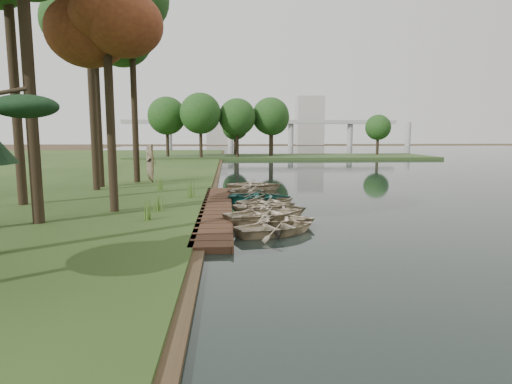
{
  "coord_description": "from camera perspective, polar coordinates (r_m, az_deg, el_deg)",
  "views": [
    {
      "loc": [
        -0.98,
        -22.17,
        4.12
      ],
      "look_at": [
        0.46,
        -0.27,
        1.12
      ],
      "focal_mm": 30.0,
      "sensor_mm": 36.0,
      "label": 1
    }
  ],
  "objects": [
    {
      "name": "rowboat_0",
      "position": [
        17.45,
        2.77,
        -4.5
      ],
      "size": [
        4.11,
        3.53,
        0.72
      ],
      "primitive_type": "imported",
      "rotation": [
        0.0,
        0.0,
        1.93
      ],
      "color": "tan",
      "rests_on": "water"
    },
    {
      "name": "boardwalk",
      "position": [
        22.53,
        -5.28,
        -2.4
      ],
      "size": [
        1.6,
        16.0,
        0.3
      ],
      "primitive_type": "cube",
      "color": "#3A2416",
      "rests_on": "ground"
    },
    {
      "name": "building_a",
      "position": [
        165.17,
        7.14,
        9.41
      ],
      "size": [
        10.0,
        8.0,
        18.0
      ],
      "primitive_type": "cube",
      "color": "#A5A5A0",
      "rests_on": "ground"
    },
    {
      "name": "rowboat_5",
      "position": [
        24.02,
        1.5,
        -1.1
      ],
      "size": [
        4.19,
        3.68,
        0.72
      ],
      "primitive_type": "imported",
      "rotation": [
        0.0,
        0.0,
        1.99
      ],
      "color": "tan",
      "rests_on": "water"
    },
    {
      "name": "ground",
      "position": [
        22.57,
        -1.21,
        -2.73
      ],
      "size": [
        300.0,
        300.0,
        0.0
      ],
      "primitive_type": "plane",
      "color": "#3D2F1D"
    },
    {
      "name": "reeds_1",
      "position": [
        21.69,
        -13.07,
        -1.34
      ],
      "size": [
        0.6,
        0.6,
        0.91
      ],
      "primitive_type": "cone",
      "color": "#3F661E",
      "rests_on": "bank"
    },
    {
      "name": "rowboat_9",
      "position": [
        29.4,
        -0.26,
        0.47
      ],
      "size": [
        3.59,
        2.92,
        0.66
      ],
      "primitive_type": "imported",
      "rotation": [
        0.0,
        0.0,
        1.8
      ],
      "color": "tan",
      "rests_on": "water"
    },
    {
      "name": "reeds_0",
      "position": [
        19.57,
        -14.08,
        -2.21
      ],
      "size": [
        0.6,
        0.6,
        1.0
      ],
      "primitive_type": "cone",
      "color": "#3F661E",
      "rests_on": "bank"
    },
    {
      "name": "rowboat_10",
      "position": [
        31.08,
        -0.25,
        1.03
      ],
      "size": [
        4.16,
        3.07,
        0.83
      ],
      "primitive_type": "imported",
      "rotation": [
        0.0,
        0.0,
        1.52
      ],
      "color": "tan",
      "rests_on": "water"
    },
    {
      "name": "tree_4",
      "position": [
        31.9,
        -21.46,
        20.51
      ],
      "size": [
        4.85,
        4.85,
        13.32
      ],
      "color": "black",
      "rests_on": "bank"
    },
    {
      "name": "rowboat_7",
      "position": [
        26.84,
        -0.05,
        -0.27
      ],
      "size": [
        3.31,
        2.59,
        0.62
      ],
      "primitive_type": "imported",
      "rotation": [
        0.0,
        0.0,
        1.41
      ],
      "color": "tan",
      "rests_on": "water"
    },
    {
      "name": "rowboat_2",
      "position": [
        19.98,
        1.34,
        -2.77
      ],
      "size": [
        4.74,
        4.1,
        0.82
      ],
      "primitive_type": "imported",
      "rotation": [
        0.0,
        0.0,
        1.95
      ],
      "color": "tan",
      "rests_on": "water"
    },
    {
      "name": "rowboat_6",
      "position": [
        25.55,
        0.51,
        -0.51
      ],
      "size": [
        4.21,
        3.39,
        0.77
      ],
      "primitive_type": "imported",
      "rotation": [
        0.0,
        0.0,
        1.36
      ],
      "color": "#297368",
      "rests_on": "water"
    },
    {
      "name": "rowboat_3",
      "position": [
        21.76,
        2.15,
        -2.02
      ],
      "size": [
        3.88,
        3.05,
        0.73
      ],
      "primitive_type": "imported",
      "rotation": [
        0.0,
        0.0,
        1.41
      ],
      "color": "tan",
      "rests_on": "water"
    },
    {
      "name": "rowboat_4",
      "position": [
        22.57,
        1.35,
        -1.68
      ],
      "size": [
        4.01,
        3.33,
        0.72
      ],
      "primitive_type": "imported",
      "rotation": [
        0.0,
        0.0,
        1.85
      ],
      "color": "tan",
      "rests_on": "water"
    },
    {
      "name": "tree_2",
      "position": [
        22.54,
        -19.31,
        19.43
      ],
      "size": [
        3.96,
        3.96,
        10.33
      ],
      "color": "black",
      "rests_on": "bank"
    },
    {
      "name": "rowboat_1",
      "position": [
        18.85,
        2.29,
        -3.48
      ],
      "size": [
        4.0,
        3.06,
        0.77
      ],
      "primitive_type": "imported",
      "rotation": [
        0.0,
        0.0,
        1.46
      ],
      "color": "tan",
      "rests_on": "water"
    },
    {
      "name": "tree_6",
      "position": [
        35.92,
        -16.26,
        19.88
      ],
      "size": [
        5.16,
        5.16,
        13.85
      ],
      "color": "black",
      "rests_on": "bank"
    },
    {
      "name": "building_b",
      "position": [
        167.23,
        -5.2,
        8.39
      ],
      "size": [
        8.0,
        8.0,
        12.0
      ],
      "primitive_type": "cube",
      "color": "#A5A5A0",
      "rests_on": "ground"
    },
    {
      "name": "bridge",
      "position": [
        142.82,
        1.59,
        8.96
      ],
      "size": [
        95.9,
        4.0,
        8.6
      ],
      "color": "#A5A5A0",
      "rests_on": "ground"
    },
    {
      "name": "reeds_3",
      "position": [
        25.95,
        -8.64,
        0.37
      ],
      "size": [
        0.6,
        0.6,
        1.02
      ],
      "primitive_type": "cone",
      "color": "#3F661E",
      "rests_on": "bank"
    },
    {
      "name": "peninsula",
      "position": [
        72.83,
        3.33,
        4.7
      ],
      "size": [
        50.0,
        14.0,
        0.45
      ],
      "primitive_type": "cube",
      "color": "#2D441E",
      "rests_on": "ground"
    },
    {
      "name": "stored_rowboat",
      "position": [
        34.38,
        -13.68,
        1.71
      ],
      "size": [
        3.09,
        2.26,
        0.63
      ],
      "primitive_type": "imported",
      "rotation": [
        3.14,
        0.0,
        1.6
      ],
      "color": "tan",
      "rests_on": "bank"
    },
    {
      "name": "reeds_2",
      "position": [
        29.87,
        -12.82,
        1.1
      ],
      "size": [
        0.6,
        0.6,
        0.89
      ],
      "primitive_type": "cone",
      "color": "#3F661E",
      "rests_on": "bank"
    },
    {
      "name": "tree_5",
      "position": [
        33.87,
        -20.95,
        21.68
      ],
      "size": [
        6.3,
        6.3,
        15.0
      ],
      "color": "black",
      "rests_on": "bank"
    },
    {
      "name": "rowboat_8",
      "position": [
        28.48,
        -0.32,
        0.27
      ],
      "size": [
        3.75,
        3.02,
        0.69
      ],
      "primitive_type": "imported",
      "rotation": [
        0.0,
        0.0,
        1.78
      ],
      "color": "tan",
      "rests_on": "water"
    },
    {
      "name": "far_trees",
      "position": [
        72.42,
        0.72,
        9.6
      ],
      "size": [
        45.6,
        5.6,
        8.8
      ],
      "color": "black",
      "rests_on": "peninsula"
    }
  ]
}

